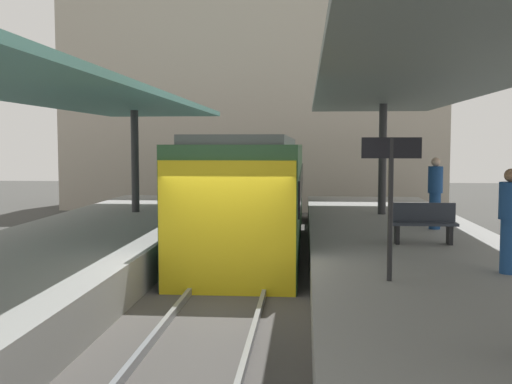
{
  "coord_description": "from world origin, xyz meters",
  "views": [
    {
      "loc": [
        1.5,
        -11.16,
        3.1
      ],
      "look_at": [
        0.24,
        4.47,
        1.9
      ],
      "focal_mm": 43.41,
      "sensor_mm": 36.0,
      "label": 1
    }
  ],
  "objects_px": {
    "passenger_near_bench": "(510,219)",
    "passenger_mid_platform": "(435,192)",
    "platform_sign": "(391,176)",
    "platform_bench": "(423,222)",
    "commuter_train": "(255,191)"
  },
  "relations": [
    {
      "from": "passenger_near_bench",
      "to": "commuter_train",
      "type": "bearing_deg",
      "value": 121.64
    },
    {
      "from": "passenger_near_bench",
      "to": "platform_bench",
      "type": "bearing_deg",
      "value": 105.26
    },
    {
      "from": "platform_sign",
      "to": "passenger_mid_platform",
      "type": "height_order",
      "value": "platform_sign"
    },
    {
      "from": "commuter_train",
      "to": "platform_bench",
      "type": "xyz_separation_m",
      "value": [
        3.98,
        -4.78,
        -0.26
      ]
    },
    {
      "from": "platform_sign",
      "to": "passenger_mid_platform",
      "type": "relative_size",
      "value": 1.24
    },
    {
      "from": "passenger_mid_platform",
      "to": "passenger_near_bench",
      "type": "bearing_deg",
      "value": -88.93
    },
    {
      "from": "commuter_train",
      "to": "platform_sign",
      "type": "distance_m",
      "value": 9.01
    },
    {
      "from": "commuter_train",
      "to": "passenger_mid_platform",
      "type": "distance_m",
      "value": 5.32
    },
    {
      "from": "commuter_train",
      "to": "passenger_mid_platform",
      "type": "height_order",
      "value": "commuter_train"
    },
    {
      "from": "platform_bench",
      "to": "passenger_near_bench",
      "type": "relative_size",
      "value": 0.82
    },
    {
      "from": "platform_sign",
      "to": "passenger_mid_platform",
      "type": "xyz_separation_m",
      "value": [
        1.91,
        6.06,
        -0.69
      ]
    },
    {
      "from": "commuter_train",
      "to": "passenger_near_bench",
      "type": "bearing_deg",
      "value": -58.36
    },
    {
      "from": "commuter_train",
      "to": "platform_bench",
      "type": "distance_m",
      "value": 6.23
    },
    {
      "from": "platform_bench",
      "to": "platform_sign",
      "type": "distance_m",
      "value": 4.08
    },
    {
      "from": "passenger_near_bench",
      "to": "passenger_mid_platform",
      "type": "relative_size",
      "value": 0.96
    }
  ]
}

